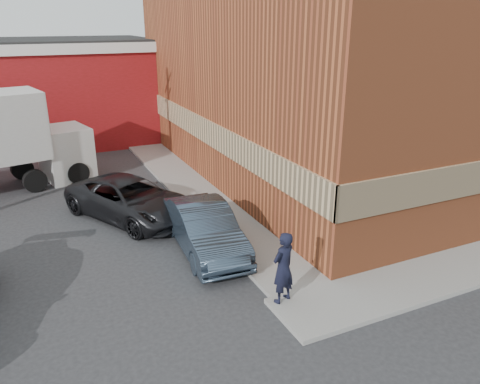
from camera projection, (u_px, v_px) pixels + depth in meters
name	position (u px, v px, depth m)	size (l,w,h in m)	color
ground	(281.00, 298.00, 11.76)	(90.00, 90.00, 0.00)	#28282B
brick_building	(349.00, 64.00, 21.15)	(14.25, 18.25, 9.36)	#A14C29
sidewalk_west	(187.00, 185.00, 19.63)	(1.80, 18.00, 0.12)	gray
warehouse	(4.00, 93.00, 25.39)	(16.30, 8.30, 5.60)	maroon
man	(283.00, 268.00, 11.14)	(0.67, 0.44, 1.82)	black
sedan	(205.00, 229.00, 13.93)	(1.53, 4.38, 1.44)	#2C3A4A
suv_a	(131.00, 199.00, 16.28)	(2.33, 5.06, 1.41)	black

